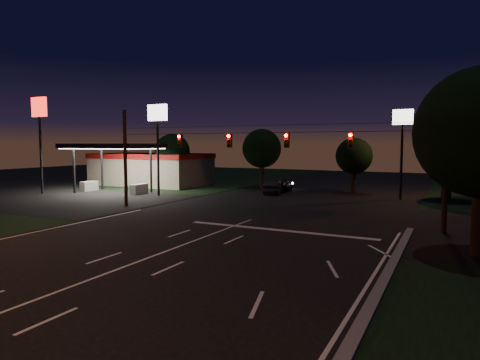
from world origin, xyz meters
The scene contains 17 objects.
ground centered at (0.00, 0.00, 0.00)m, with size 140.00×140.00×0.00m, color black.
cross_street_left centered at (-20.00, 16.00, 0.00)m, with size 20.00×16.00×0.02m, color black.
stop_bar centered at (3.00, 11.50, 0.01)m, with size 12.00×0.50×0.01m, color silver.
utility_pole_right centered at (12.00, 15.00, 0.00)m, with size 0.30×0.30×9.00m, color black.
utility_pole_left centered at (-12.00, 15.00, 0.00)m, with size 0.28×0.28×8.00m, color black.
signal_span centered at (0.00, 14.96, 5.50)m, with size 24.00×0.40×1.56m.
gas_station centered at (-21.86, 30.39, 2.38)m, with size 14.20×16.10×5.25m.
pole_sign_left_near centered at (-14.00, 22.00, 6.98)m, with size 2.20×0.30×9.10m.
pole_sign_left_far centered at (-26.00, 18.00, 7.61)m, with size 2.00×0.30×10.00m.
pole_sign_right centered at (8.00, 30.00, 6.24)m, with size 1.80×0.30×8.40m.
street_light_right_far centered at (11.24, 32.00, 5.24)m, with size 2.20×0.35×9.00m.
tree_far_a centered at (-17.98, 30.12, 4.26)m, with size 4.20×4.20×6.42m.
tree_far_b centered at (-7.98, 34.13, 4.61)m, with size 4.60×4.60×6.98m.
tree_far_c centered at (3.02, 33.10, 3.90)m, with size 3.80×3.80×5.86m.
tree_far_d centered at (12.02, 31.13, 4.83)m, with size 4.80×4.80×7.30m.
car_oncoming_a centered at (-4.41, 31.99, 0.62)m, with size 1.46×3.64×1.24m, color black.
car_oncoming_b centered at (-4.37, 29.00, 0.75)m, with size 1.59×4.55×1.50m, color black.
Camera 1 is at (12.40, -12.40, 5.24)m, focal length 32.00 mm.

